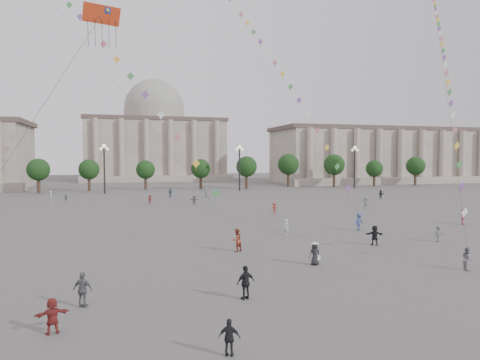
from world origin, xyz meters
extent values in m
plane|color=#514F4C|center=(0.00, 0.00, 0.00)|extent=(360.00, 360.00, 0.00)
cube|color=gray|center=(75.00, 95.00, 8.00)|extent=(80.00, 22.00, 16.00)
cube|color=brown|center=(75.00, 95.00, 16.60)|extent=(81.60, 22.44, 1.20)
cube|color=gray|center=(75.00, 82.00, 1.00)|extent=(84.00, 4.00, 2.00)
cube|color=gray|center=(0.00, 130.00, 10.00)|extent=(46.00, 30.00, 20.00)
cube|color=brown|center=(0.00, 130.00, 20.60)|extent=(46.92, 30.60, 1.20)
cube|color=gray|center=(0.00, 113.00, 1.00)|extent=(48.30, 4.00, 2.00)
cylinder|color=gray|center=(0.00, 130.00, 22.50)|extent=(21.00, 21.00, 5.00)
sphere|color=gray|center=(0.00, 130.00, 25.00)|extent=(21.00, 21.00, 21.00)
cylinder|color=#35261A|center=(-30.00, 78.00, 1.76)|extent=(0.70, 0.70, 3.52)
sphere|color=black|center=(-30.00, 78.00, 5.44)|extent=(5.12, 5.12, 5.12)
cylinder|color=#35261A|center=(-18.00, 78.00, 1.76)|extent=(0.70, 0.70, 3.52)
sphere|color=black|center=(-18.00, 78.00, 5.44)|extent=(5.12, 5.12, 5.12)
cylinder|color=#35261A|center=(-6.00, 78.00, 1.76)|extent=(0.70, 0.70, 3.52)
sphere|color=black|center=(-6.00, 78.00, 5.44)|extent=(5.12, 5.12, 5.12)
cylinder|color=#35261A|center=(6.00, 78.00, 1.76)|extent=(0.70, 0.70, 3.52)
sphere|color=black|center=(6.00, 78.00, 5.44)|extent=(5.12, 5.12, 5.12)
cylinder|color=#35261A|center=(18.00, 78.00, 1.76)|extent=(0.70, 0.70, 3.52)
sphere|color=black|center=(18.00, 78.00, 5.44)|extent=(5.12, 5.12, 5.12)
cylinder|color=#35261A|center=(30.00, 78.00, 1.76)|extent=(0.70, 0.70, 3.52)
sphere|color=black|center=(30.00, 78.00, 5.44)|extent=(5.12, 5.12, 5.12)
cylinder|color=#35261A|center=(42.00, 78.00, 1.76)|extent=(0.70, 0.70, 3.52)
sphere|color=black|center=(42.00, 78.00, 5.44)|extent=(5.12, 5.12, 5.12)
cylinder|color=#35261A|center=(54.00, 78.00, 1.76)|extent=(0.70, 0.70, 3.52)
sphere|color=black|center=(54.00, 78.00, 5.44)|extent=(5.12, 5.12, 5.12)
cylinder|color=#35261A|center=(66.00, 78.00, 1.76)|extent=(0.70, 0.70, 3.52)
sphere|color=black|center=(66.00, 78.00, 5.44)|extent=(5.12, 5.12, 5.12)
cylinder|color=#262628|center=(-15.00, 70.00, 5.00)|extent=(0.36, 0.36, 10.00)
sphere|color=#FFE5B2|center=(-15.00, 70.00, 10.20)|extent=(0.90, 0.90, 0.90)
sphere|color=#FFE5B2|center=(-15.70, 70.00, 9.60)|extent=(0.60, 0.60, 0.60)
sphere|color=#FFE5B2|center=(-14.30, 70.00, 9.60)|extent=(0.60, 0.60, 0.60)
cylinder|color=#262628|center=(15.00, 70.00, 5.00)|extent=(0.36, 0.36, 10.00)
sphere|color=#FFE5B2|center=(15.00, 70.00, 10.20)|extent=(0.90, 0.90, 0.90)
sphere|color=#FFE5B2|center=(14.30, 70.00, 9.60)|extent=(0.60, 0.60, 0.60)
sphere|color=#FFE5B2|center=(15.70, 70.00, 9.60)|extent=(0.60, 0.60, 0.60)
cylinder|color=#262628|center=(45.00, 70.00, 5.00)|extent=(0.36, 0.36, 10.00)
sphere|color=#FFE5B2|center=(45.00, 70.00, 10.20)|extent=(0.90, 0.90, 0.90)
sphere|color=#FFE5B2|center=(44.30, 70.00, 9.60)|extent=(0.60, 0.60, 0.60)
sphere|color=#FFE5B2|center=(45.70, 70.00, 9.60)|extent=(0.60, 0.60, 0.60)
imported|color=#2C4963|center=(-2.31, 58.28, 0.86)|extent=(1.03, 1.00, 1.73)
imported|color=black|center=(10.15, 7.15, 0.88)|extent=(1.70, 0.99, 1.75)
imported|color=#ACADA9|center=(4.47, 56.47, 0.97)|extent=(1.56, 1.76, 1.93)
imported|color=slate|center=(16.63, 6.86, 0.77)|extent=(1.03, 0.64, 1.55)
imported|color=beige|center=(24.87, 32.24, 0.92)|extent=(1.58, 1.60, 1.83)
imported|color=maroon|center=(26.55, 14.51, 0.92)|extent=(1.36, 1.22, 1.83)
imported|color=#222328|center=(35.41, 44.14, 0.84)|extent=(1.63, 0.89, 1.67)
imported|color=beige|center=(-23.63, 56.43, 0.92)|extent=(0.73, 0.81, 1.85)
imported|color=#5A5B5F|center=(0.04, 43.64, 0.74)|extent=(1.43, 0.71, 1.48)
imported|color=silver|center=(4.44, 13.80, 0.81)|extent=(0.59, 0.70, 1.62)
imported|color=slate|center=(-20.74, 52.96, 0.76)|extent=(0.89, 0.38, 1.51)
imported|color=maroon|center=(-6.91, 46.08, 0.79)|extent=(1.09, 1.17, 1.58)
imported|color=#A0362B|center=(8.53, 28.55, 0.83)|extent=(1.24, 1.06, 1.66)
imported|color=black|center=(-7.35, -10.00, 0.74)|extent=(0.94, 0.66, 1.48)
imported|color=maroon|center=(-14.34, -5.86, 0.80)|extent=(1.55, 0.84, 1.59)
imported|color=#58595C|center=(-13.33, -2.69, 0.91)|extent=(1.16, 0.88, 1.83)
imported|color=black|center=(-4.87, -3.73, 0.92)|extent=(1.16, 0.72, 1.85)
imported|color=brown|center=(-2.26, 7.94, 0.94)|extent=(1.15, 1.07, 1.89)
imported|color=#3A4C82|center=(12.85, 14.17, 0.94)|extent=(1.38, 1.06, 1.89)
imported|color=slate|center=(11.52, -1.93, 0.78)|extent=(0.88, 0.95, 1.57)
imported|color=black|center=(2.00, 2.11, 0.82)|extent=(0.80, 0.53, 1.64)
cone|color=white|center=(2.00, 2.11, 1.62)|extent=(0.52, 0.52, 0.14)
cylinder|color=white|center=(2.00, 2.11, 1.56)|extent=(0.60, 0.60, 0.02)
cube|color=white|center=(2.25, 1.96, 0.55)|extent=(0.22, 0.10, 0.35)
cube|color=red|center=(-12.35, 1.65, 16.34)|extent=(2.25, 1.17, 1.02)
cube|color=#177E3F|center=(-12.70, 1.61, 16.59)|extent=(0.39, 0.29, 0.34)
cube|color=#1F3AA7|center=(-12.00, 1.61, 16.59)|extent=(0.39, 0.29, 0.34)
sphere|color=yellow|center=(-12.70, 1.57, 16.59)|extent=(0.20, 0.20, 0.20)
sphere|color=yellow|center=(-12.00, 1.57, 16.59)|extent=(0.20, 0.20, 0.20)
cylinder|color=#3F3F3F|center=(-15.60, -3.69, 8.97)|extent=(0.02, 0.02, 19.32)
cylinder|color=#3F3F3F|center=(-17.09, 29.45, 23.45)|extent=(0.02, 0.02, 68.26)
cube|color=#44934B|center=(-3.61, 9.89, 4.67)|extent=(0.76, 0.25, 0.76)
cube|color=yellow|center=(-4.95, 11.85, 7.22)|extent=(0.76, 0.25, 0.76)
cube|color=#C96A81|center=(-6.30, 13.81, 9.57)|extent=(0.76, 0.25, 0.76)
cube|color=white|center=(-7.65, 15.76, 11.81)|extent=(0.76, 0.25, 0.76)
cube|color=#8451A2|center=(-9.00, 17.72, 13.96)|extent=(0.76, 0.25, 0.76)
cube|color=#44934B|center=(-10.35, 19.67, 16.05)|extent=(0.76, 0.25, 0.76)
cube|color=yellow|center=(-11.70, 21.63, 18.09)|extent=(0.76, 0.25, 0.76)
cube|color=#C96A81|center=(-13.04, 23.59, 20.08)|extent=(0.76, 0.25, 0.76)
cube|color=white|center=(-14.39, 25.54, 22.04)|extent=(0.76, 0.25, 0.76)
cube|color=#8451A2|center=(-15.74, 27.50, 23.96)|extent=(0.76, 0.25, 0.76)
cube|color=#44934B|center=(-17.09, 29.45, 25.86)|extent=(0.76, 0.25, 0.76)
cylinder|color=#3F3F3F|center=(5.48, 37.72, 27.68)|extent=(0.02, 0.02, 71.94)
cube|color=#8451A2|center=(12.35, 15.74, 4.41)|extent=(0.76, 0.25, 0.76)
cube|color=#44934B|center=(11.86, 17.31, 6.74)|extent=(0.76, 0.25, 0.76)
cube|color=yellow|center=(11.37, 18.88, 8.90)|extent=(0.76, 0.25, 0.76)
cube|color=#C96A81|center=(10.88, 20.45, 10.94)|extent=(0.76, 0.25, 0.76)
cube|color=white|center=(10.39, 22.02, 12.92)|extent=(0.76, 0.25, 0.76)
cube|color=#8451A2|center=(9.90, 23.59, 14.83)|extent=(0.76, 0.25, 0.76)
cube|color=#44934B|center=(9.41, 25.16, 16.70)|extent=(0.76, 0.25, 0.76)
cube|color=yellow|center=(8.91, 26.73, 18.52)|extent=(0.76, 0.25, 0.76)
cube|color=#C96A81|center=(8.42, 28.30, 20.32)|extent=(0.76, 0.25, 0.76)
cube|color=white|center=(7.93, 29.87, 22.08)|extent=(0.76, 0.25, 0.76)
cube|color=#8451A2|center=(7.44, 31.44, 23.81)|extent=(0.76, 0.25, 0.76)
cube|color=#44934B|center=(6.95, 33.01, 25.53)|extent=(0.76, 0.25, 0.76)
cube|color=yellow|center=(6.46, 34.58, 27.22)|extent=(0.76, 0.25, 0.76)
cube|color=#C96A81|center=(5.97, 36.15, 28.89)|extent=(0.76, 0.25, 0.76)
cube|color=white|center=(5.48, 37.72, 30.55)|extent=(0.76, 0.25, 0.76)
cylinder|color=#3F3F3F|center=(27.88, 20.00, 19.26)|extent=(0.02, 0.02, 65.24)
cube|color=white|center=(12.78, -0.25, 3.73)|extent=(0.76, 0.25, 0.76)
cube|color=#8451A2|center=(14.03, 1.44, 5.51)|extent=(0.76, 0.25, 0.76)
cube|color=#44934B|center=(15.29, 3.13, 7.17)|extent=(0.76, 0.25, 0.76)
cube|color=yellow|center=(16.55, 4.81, 8.74)|extent=(0.76, 0.25, 0.76)
cube|color=#C96A81|center=(17.81, 6.50, 10.25)|extent=(0.76, 0.25, 0.76)
cube|color=white|center=(19.07, 8.19, 11.71)|extent=(0.76, 0.25, 0.76)
cube|color=#8451A2|center=(20.33, 9.88, 13.15)|extent=(0.76, 0.25, 0.76)
cube|color=#44934B|center=(21.59, 11.56, 14.54)|extent=(0.76, 0.25, 0.76)
cube|color=yellow|center=(22.84, 13.25, 15.92)|extent=(0.76, 0.25, 0.76)
cube|color=#C96A81|center=(24.10, 14.94, 17.27)|extent=(0.76, 0.25, 0.76)
cube|color=white|center=(25.36, 16.62, 18.60)|extent=(0.76, 0.25, 0.76)
cube|color=#8451A2|center=(26.62, 18.31, 19.91)|extent=(0.76, 0.25, 0.76)
cube|color=#44934B|center=(27.88, 20.00, 21.21)|extent=(0.76, 0.25, 0.76)
cube|color=yellow|center=(29.14, 21.68, 22.49)|extent=(0.76, 0.25, 0.76)
cube|color=#C96A81|center=(30.40, 23.37, 23.76)|extent=(0.76, 0.25, 0.76)
cube|color=white|center=(31.65, 25.06, 25.01)|extent=(0.76, 0.25, 0.76)
cube|color=#8451A2|center=(32.91, 26.74, 26.26)|extent=(0.76, 0.25, 0.76)
cube|color=#44934B|center=(34.17, 28.43, 27.49)|extent=(0.76, 0.25, 0.76)
cube|color=yellow|center=(35.43, 30.12, 28.71)|extent=(0.76, 0.25, 0.76)
cube|color=#C96A81|center=(36.69, 31.80, 29.92)|extent=(0.76, 0.25, 0.76)
cube|color=white|center=(37.95, 33.49, 31.13)|extent=(0.76, 0.25, 0.76)
cube|color=#8451A2|center=(39.21, 35.18, 32.32)|extent=(0.76, 0.25, 0.76)
cube|color=#44934B|center=(40.46, 36.87, 33.51)|extent=(0.76, 0.25, 0.76)
cube|color=yellow|center=(41.72, 38.55, 34.69)|extent=(0.76, 0.25, 0.76)
cube|color=#C96A81|center=(42.98, 40.24, 35.86)|extent=(0.76, 0.25, 0.76)
camera|label=1|loc=(-11.28, -25.78, 7.73)|focal=32.00mm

